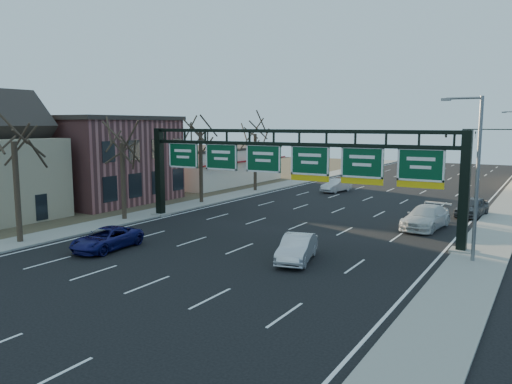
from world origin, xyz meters
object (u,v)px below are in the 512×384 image
Objects in this scene: sign_gantry at (288,166)px; car_white_wagon at (426,217)px; car_blue_suv at (107,239)px; car_silver_sedan at (297,248)px.

sign_gantry is 4.32× the size of car_white_wagon.
car_blue_suv is (-6.97, -10.28, -3.97)m from sign_gantry.
car_blue_suv is 11.60m from car_silver_sedan.
car_blue_suv is at bearing -124.14° from sign_gantry.
car_blue_suv is 22.24m from car_white_wagon.
car_silver_sedan is at bearing -58.74° from sign_gantry.
car_silver_sedan is at bearing -101.89° from car_white_wagon.
car_silver_sedan is 0.78× the size of car_white_wagon.
car_white_wagon is (8.18, 6.00, -3.80)m from sign_gantry.
car_white_wagon is (4.13, 12.68, 0.10)m from car_silver_sedan.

